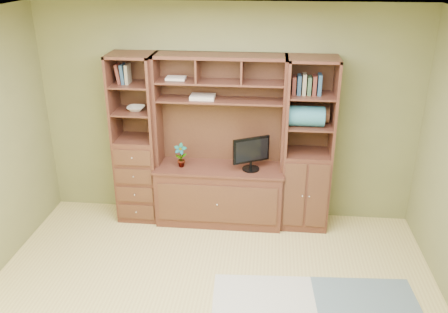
# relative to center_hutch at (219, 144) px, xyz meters

# --- Properties ---
(room) EXTENTS (4.60, 4.10, 2.64)m
(room) POSITION_rel_center_hutch_xyz_m (0.07, -1.73, 0.28)
(room) COLOR #D8BE72
(room) RESTS_ON ground
(center_hutch) EXTENTS (1.54, 0.53, 2.05)m
(center_hutch) POSITION_rel_center_hutch_xyz_m (0.00, 0.00, 0.00)
(center_hutch) COLOR #4D261B
(center_hutch) RESTS_ON ground
(left_tower) EXTENTS (0.50, 0.45, 2.05)m
(left_tower) POSITION_rel_center_hutch_xyz_m (-1.00, 0.04, 0.00)
(left_tower) COLOR #4D261B
(left_tower) RESTS_ON ground
(right_tower) EXTENTS (0.55, 0.45, 2.05)m
(right_tower) POSITION_rel_center_hutch_xyz_m (1.02, 0.04, 0.00)
(right_tower) COLOR #4D261B
(right_tower) RESTS_ON ground
(monitor) EXTENTS (0.50, 0.39, 0.55)m
(monitor) POSITION_rel_center_hutch_xyz_m (0.38, -0.03, -0.02)
(monitor) COLOR black
(monitor) RESTS_ON center_hutch
(orchid) EXTENTS (0.15, 0.10, 0.29)m
(orchid) POSITION_rel_center_hutch_xyz_m (-0.46, -0.03, -0.15)
(orchid) COLOR #9B5F34
(orchid) RESTS_ON center_hutch
(magazines) EXTENTS (0.28, 0.20, 0.04)m
(magazines) POSITION_rel_center_hutch_xyz_m (-0.20, 0.09, 0.54)
(magazines) COLOR beige
(magazines) RESTS_ON center_hutch
(bowl) EXTENTS (0.20, 0.20, 0.05)m
(bowl) POSITION_rel_center_hutch_xyz_m (-0.98, 0.04, 0.39)
(bowl) COLOR silver
(bowl) RESTS_ON left_tower
(blanket_teal) EXTENTS (0.39, 0.23, 0.23)m
(blanket_teal) POSITION_rel_center_hutch_xyz_m (0.98, -0.01, 0.38)
(blanket_teal) COLOR #317081
(blanket_teal) RESTS_ON right_tower
(blanket_red) EXTENTS (0.32, 0.18, 0.18)m
(blanket_red) POSITION_rel_center_hutch_xyz_m (1.08, 0.12, 0.36)
(blanket_red) COLOR brown
(blanket_red) RESTS_ON right_tower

